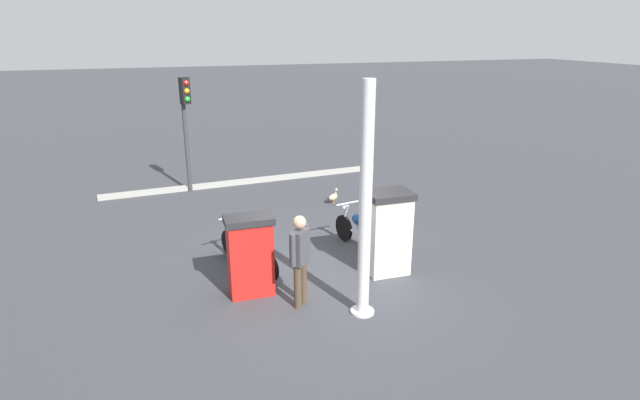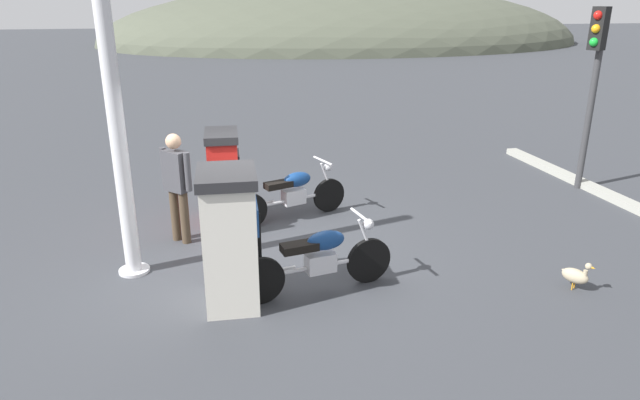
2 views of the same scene
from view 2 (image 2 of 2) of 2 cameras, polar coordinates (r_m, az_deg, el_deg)
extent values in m
plane|color=#383A3F|center=(8.16, -6.43, -5.29)|extent=(120.00, 120.00, 0.00)
cube|color=silver|center=(6.62, -9.01, -4.40)|extent=(0.61, 0.78, 1.52)
cube|color=#1E478C|center=(6.50, -6.41, -1.55)|extent=(0.04, 0.54, 0.32)
cube|color=#262628|center=(6.33, -9.41, 2.38)|extent=(0.68, 0.86, 0.12)
cylinder|color=black|center=(6.93, -6.06, -5.18)|extent=(0.05, 0.05, 0.99)
cube|color=red|center=(9.14, -9.63, 1.91)|extent=(0.48, 0.78, 1.35)
cube|color=black|center=(9.06, -8.18, 3.79)|extent=(0.04, 0.54, 0.32)
cube|color=#262628|center=(8.95, -9.90, 6.40)|extent=(0.53, 0.86, 0.12)
cylinder|color=black|center=(9.43, -7.86, 1.26)|extent=(0.05, 0.05, 0.88)
cylinder|color=black|center=(7.24, 4.91, -6.08)|extent=(0.59, 0.18, 0.59)
cylinder|color=black|center=(6.76, -5.98, -8.08)|extent=(0.59, 0.18, 0.59)
cube|color=silver|center=(6.94, 0.05, -6.27)|extent=(0.39, 0.27, 0.24)
cylinder|color=silver|center=(6.95, -0.34, -6.71)|extent=(1.05, 0.27, 0.05)
ellipsoid|color=navy|center=(6.85, 0.59, -4.07)|extent=(0.51, 0.31, 0.24)
cube|color=black|center=(6.74, -2.08, -4.74)|extent=(0.47, 0.29, 0.10)
cylinder|color=silver|center=(7.09, 4.70, -3.95)|extent=(0.26, 0.09, 0.57)
cylinder|color=silver|center=(6.94, 4.18, -1.64)|extent=(0.15, 0.56, 0.04)
sphere|color=silver|center=(7.02, 4.89, -2.44)|extent=(0.17, 0.17, 0.14)
cylinder|color=silver|center=(6.91, -4.67, -7.22)|extent=(0.55, 0.18, 0.07)
cylinder|color=black|center=(9.54, 0.91, 0.48)|extent=(0.56, 0.26, 0.57)
cylinder|color=black|center=(8.90, -7.04, -1.14)|extent=(0.56, 0.26, 0.57)
cube|color=silver|center=(9.18, -2.66, 0.34)|extent=(0.41, 0.31, 0.24)
cylinder|color=silver|center=(9.18, -2.93, -0.01)|extent=(1.04, 0.43, 0.05)
ellipsoid|color=navy|center=(9.12, -2.31, 2.07)|extent=(0.53, 0.37, 0.24)
cube|color=black|center=(8.98, -4.20, 1.54)|extent=(0.48, 0.34, 0.10)
cylinder|color=silver|center=(9.42, 0.71, 2.16)|extent=(0.26, 0.13, 0.57)
cylinder|color=silver|center=(9.29, 0.30, 3.96)|extent=(0.23, 0.54, 0.04)
sphere|color=silver|center=(9.37, 0.82, 3.34)|extent=(0.18, 0.18, 0.14)
cylinder|color=silver|center=(9.07, -6.21, -0.55)|extent=(0.54, 0.26, 0.07)
cylinder|color=#473828|center=(8.66, -14.33, -1.45)|extent=(0.18, 0.18, 0.79)
cylinder|color=#473828|center=(8.52, -13.42, -1.73)|extent=(0.18, 0.18, 0.79)
cube|color=#3F3F44|center=(8.36, -14.26, 2.83)|extent=(0.40, 0.39, 0.59)
cylinder|color=#3F3F44|center=(8.53, -15.37, 3.26)|extent=(0.13, 0.13, 0.56)
cylinder|color=#3F3F44|center=(8.18, -13.14, 2.77)|extent=(0.13, 0.13, 0.56)
sphere|color=tan|center=(8.25, -14.52, 5.71)|extent=(0.31, 0.31, 0.22)
ellipsoid|color=tan|center=(7.76, 24.22, -6.96)|extent=(0.31, 0.37, 0.18)
cylinder|color=tan|center=(7.70, 25.06, -6.84)|extent=(0.07, 0.07, 0.13)
sphere|color=tan|center=(7.64, 25.36, -6.03)|extent=(0.11, 0.11, 0.08)
cone|color=orange|center=(7.63, 25.73, -6.18)|extent=(0.06, 0.07, 0.04)
cone|color=tan|center=(7.79, 23.26, -6.46)|extent=(0.09, 0.09, 0.06)
cylinder|color=orange|center=(7.84, 24.17, -7.77)|extent=(0.02, 0.02, 0.09)
cylinder|color=orange|center=(7.79, 23.98, -7.94)|extent=(0.02, 0.02, 0.09)
cylinder|color=#38383A|center=(11.49, 25.57, 8.87)|extent=(0.16, 0.16, 3.27)
cube|color=black|center=(11.24, 26.21, 15.19)|extent=(0.29, 0.30, 0.72)
sphere|color=red|center=(11.14, 26.14, 16.32)|extent=(0.20, 0.20, 0.15)
sphere|color=orange|center=(11.15, 25.96, 15.20)|extent=(0.20, 0.20, 0.15)
sphere|color=green|center=(11.16, 25.79, 14.09)|extent=(0.20, 0.20, 0.15)
cylinder|color=silver|center=(7.35, -19.71, 6.69)|extent=(0.20, 0.20, 3.84)
cylinder|color=silver|center=(7.97, -18.13, -6.71)|extent=(0.40, 0.40, 0.04)
ellipsoid|color=#4C5142|center=(45.46, 2.28, 15.54)|extent=(36.22, 24.23, 8.39)
camera|label=1|loc=(13.05, -51.86, 17.42)|focal=28.64mm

